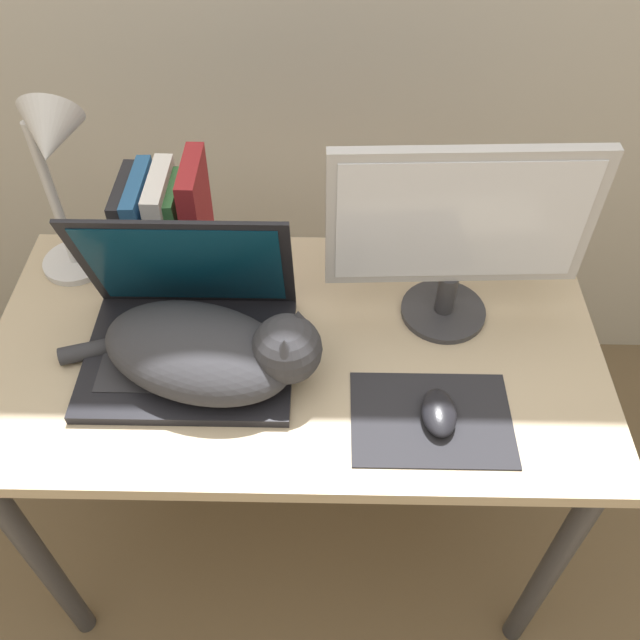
{
  "coord_description": "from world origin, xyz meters",
  "views": [
    {
      "loc": [
        0.06,
        -0.5,
        1.69
      ],
      "look_at": [
        0.05,
        0.27,
        0.85
      ],
      "focal_mm": 38.0,
      "sensor_mm": 36.0,
      "label": 1
    }
  ],
  "objects_px": {
    "computer_mouse": "(439,413)",
    "book_row": "(166,225)",
    "external_monitor": "(459,231)",
    "desk_lamp": "(54,165)",
    "cat": "(212,351)",
    "laptop": "(189,330)"
  },
  "relations": [
    {
      "from": "computer_mouse",
      "to": "cat",
      "type": "bearing_deg",
      "value": 167.07
    },
    {
      "from": "external_monitor",
      "to": "computer_mouse",
      "type": "xyz_separation_m",
      "value": [
        -0.03,
        -0.24,
        -0.19
      ]
    },
    {
      "from": "cat",
      "to": "book_row",
      "type": "bearing_deg",
      "value": 113.34
    },
    {
      "from": "laptop",
      "to": "external_monitor",
      "type": "bearing_deg",
      "value": 11.81
    },
    {
      "from": "laptop",
      "to": "computer_mouse",
      "type": "bearing_deg",
      "value": -18.5
    },
    {
      "from": "desk_lamp",
      "to": "book_row",
      "type": "bearing_deg",
      "value": 8.77
    },
    {
      "from": "laptop",
      "to": "external_monitor",
      "type": "height_order",
      "value": "external_monitor"
    },
    {
      "from": "external_monitor",
      "to": "desk_lamp",
      "type": "distance_m",
      "value": 0.71
    },
    {
      "from": "external_monitor",
      "to": "laptop",
      "type": "bearing_deg",
      "value": -168.19
    },
    {
      "from": "laptop",
      "to": "desk_lamp",
      "type": "bearing_deg",
      "value": 140.51
    },
    {
      "from": "cat",
      "to": "book_row",
      "type": "height_order",
      "value": "book_row"
    },
    {
      "from": "laptop",
      "to": "external_monitor",
      "type": "relative_size",
      "value": 0.82
    },
    {
      "from": "desk_lamp",
      "to": "cat",
      "type": "bearing_deg",
      "value": -41.3
    },
    {
      "from": "cat",
      "to": "external_monitor",
      "type": "height_order",
      "value": "external_monitor"
    },
    {
      "from": "computer_mouse",
      "to": "book_row",
      "type": "relative_size",
      "value": 0.39
    },
    {
      "from": "laptop",
      "to": "desk_lamp",
      "type": "distance_m",
      "value": 0.37
    },
    {
      "from": "external_monitor",
      "to": "book_row",
      "type": "xyz_separation_m",
      "value": [
        -0.53,
        0.12,
        -0.09
      ]
    },
    {
      "from": "book_row",
      "to": "computer_mouse",
      "type": "bearing_deg",
      "value": -35.89
    },
    {
      "from": "external_monitor",
      "to": "computer_mouse",
      "type": "relative_size",
      "value": 4.67
    },
    {
      "from": "computer_mouse",
      "to": "book_row",
      "type": "height_order",
      "value": "book_row"
    },
    {
      "from": "book_row",
      "to": "cat",
      "type": "bearing_deg",
      "value": -66.66
    },
    {
      "from": "computer_mouse",
      "to": "desk_lamp",
      "type": "relative_size",
      "value": 0.24
    }
  ]
}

